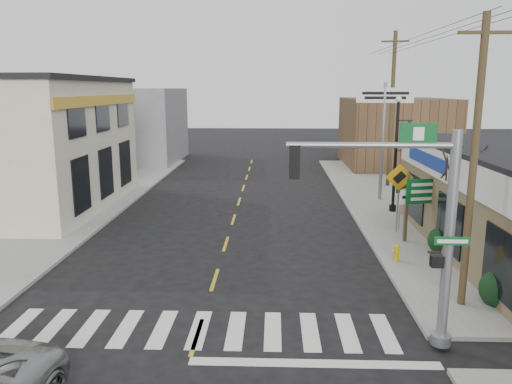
{
  "coord_description": "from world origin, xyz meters",
  "views": [
    {
      "loc": [
        2.0,
        -12.0,
        6.41
      ],
      "look_at": [
        1.37,
        5.31,
        2.8
      ],
      "focal_mm": 35.0,
      "sensor_mm": 36.0,
      "label": 1
    }
  ],
  "objects_px": {
    "traffic_signal_pole": "(423,217)",
    "utility_pole_far": "(392,108)",
    "dance_center_sign": "(384,112)",
    "utility_pole_near": "(474,162)",
    "lamp_post": "(397,146)",
    "fire_hydrant": "(397,252)",
    "guide_sign": "(424,198)",
    "bare_tree": "(464,154)"
  },
  "relations": [
    {
      "from": "lamp_post",
      "to": "utility_pole_far",
      "type": "height_order",
      "value": "utility_pole_far"
    },
    {
      "from": "utility_pole_near",
      "to": "utility_pole_far",
      "type": "distance_m",
      "value": 18.67
    },
    {
      "from": "dance_center_sign",
      "to": "bare_tree",
      "type": "relative_size",
      "value": 1.31
    },
    {
      "from": "traffic_signal_pole",
      "to": "bare_tree",
      "type": "distance_m",
      "value": 7.34
    },
    {
      "from": "utility_pole_near",
      "to": "lamp_post",
      "type": "bearing_deg",
      "value": 86.31
    },
    {
      "from": "guide_sign",
      "to": "utility_pole_near",
      "type": "distance_m",
      "value": 6.64
    },
    {
      "from": "utility_pole_far",
      "to": "lamp_post",
      "type": "bearing_deg",
      "value": -91.95
    },
    {
      "from": "lamp_post",
      "to": "utility_pole_near",
      "type": "xyz_separation_m",
      "value": [
        -0.67,
        -11.46,
        0.83
      ]
    },
    {
      "from": "utility_pole_far",
      "to": "traffic_signal_pole",
      "type": "bearing_deg",
      "value": -92.7
    },
    {
      "from": "fire_hydrant",
      "to": "utility_pole_near",
      "type": "bearing_deg",
      "value": -74.32
    },
    {
      "from": "guide_sign",
      "to": "dance_center_sign",
      "type": "height_order",
      "value": "dance_center_sign"
    },
    {
      "from": "lamp_post",
      "to": "traffic_signal_pole",
      "type": "bearing_deg",
      "value": -103.92
    },
    {
      "from": "traffic_signal_pole",
      "to": "dance_center_sign",
      "type": "height_order",
      "value": "dance_center_sign"
    },
    {
      "from": "lamp_post",
      "to": "utility_pole_far",
      "type": "distance_m",
      "value": 7.38
    },
    {
      "from": "traffic_signal_pole",
      "to": "utility_pole_far",
      "type": "distance_m",
      "value": 21.45
    },
    {
      "from": "guide_sign",
      "to": "utility_pole_far",
      "type": "distance_m",
      "value": 12.85
    },
    {
      "from": "lamp_post",
      "to": "utility_pole_near",
      "type": "relative_size",
      "value": 0.71
    },
    {
      "from": "traffic_signal_pole",
      "to": "dance_center_sign",
      "type": "relative_size",
      "value": 0.83
    },
    {
      "from": "guide_sign",
      "to": "utility_pole_near",
      "type": "xyz_separation_m",
      "value": [
        -0.59,
        -6.17,
        2.39
      ]
    },
    {
      "from": "traffic_signal_pole",
      "to": "fire_hydrant",
      "type": "height_order",
      "value": "traffic_signal_pole"
    },
    {
      "from": "fire_hydrant",
      "to": "utility_pole_far",
      "type": "distance_m",
      "value": 15.84
    },
    {
      "from": "fire_hydrant",
      "to": "lamp_post",
      "type": "xyz_separation_m",
      "value": [
        1.71,
        7.76,
        3.06
      ]
    },
    {
      "from": "dance_center_sign",
      "to": "utility_pole_far",
      "type": "xyz_separation_m",
      "value": [
        1.38,
        4.22,
        0.03
      ]
    },
    {
      "from": "dance_center_sign",
      "to": "utility_pole_far",
      "type": "relative_size",
      "value": 0.67
    },
    {
      "from": "fire_hydrant",
      "to": "bare_tree",
      "type": "height_order",
      "value": "bare_tree"
    },
    {
      "from": "bare_tree",
      "to": "fire_hydrant",
      "type": "bearing_deg",
      "value": -170.62
    },
    {
      "from": "guide_sign",
      "to": "dance_center_sign",
      "type": "relative_size",
      "value": 0.43
    },
    {
      "from": "traffic_signal_pole",
      "to": "lamp_post",
      "type": "bearing_deg",
      "value": 78.9
    },
    {
      "from": "traffic_signal_pole",
      "to": "fire_hydrant",
      "type": "xyz_separation_m",
      "value": [
        1.01,
        6.16,
        -2.93
      ]
    },
    {
      "from": "guide_sign",
      "to": "lamp_post",
      "type": "xyz_separation_m",
      "value": [
        0.08,
        5.29,
        1.56
      ]
    },
    {
      "from": "bare_tree",
      "to": "utility_pole_far",
      "type": "distance_m",
      "value": 14.53
    },
    {
      "from": "traffic_signal_pole",
      "to": "lamp_post",
      "type": "distance_m",
      "value": 14.18
    },
    {
      "from": "lamp_post",
      "to": "bare_tree",
      "type": "xyz_separation_m",
      "value": [
        0.57,
        -7.38,
        0.56
      ]
    },
    {
      "from": "traffic_signal_pole",
      "to": "utility_pole_far",
      "type": "relative_size",
      "value": 0.56
    },
    {
      "from": "lamp_post",
      "to": "dance_center_sign",
      "type": "relative_size",
      "value": 0.89
    },
    {
      "from": "fire_hydrant",
      "to": "utility_pole_near",
      "type": "relative_size",
      "value": 0.08
    },
    {
      "from": "traffic_signal_pole",
      "to": "guide_sign",
      "type": "bearing_deg",
      "value": 72.96
    },
    {
      "from": "guide_sign",
      "to": "traffic_signal_pole",
      "type": "bearing_deg",
      "value": -120.28
    },
    {
      "from": "fire_hydrant",
      "to": "dance_center_sign",
      "type": "distance_m",
      "value": 11.7
    },
    {
      "from": "utility_pole_far",
      "to": "dance_center_sign",
      "type": "bearing_deg",
      "value": -100.08
    },
    {
      "from": "bare_tree",
      "to": "dance_center_sign",
      "type": "bearing_deg",
      "value": 93.95
    },
    {
      "from": "fire_hydrant",
      "to": "traffic_signal_pole",
      "type": "bearing_deg",
      "value": -99.31
    }
  ]
}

